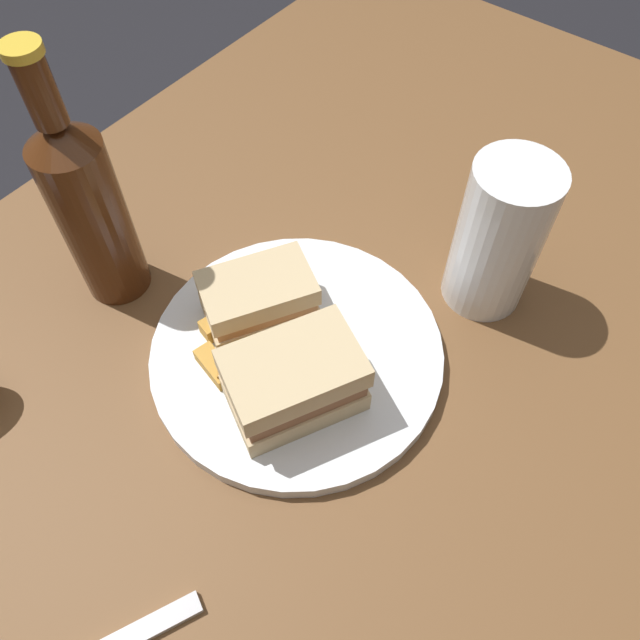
# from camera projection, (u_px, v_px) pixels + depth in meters

# --- Properties ---
(ground_plane) EXTENTS (6.00, 6.00, 0.00)m
(ground_plane) POSITION_uv_depth(u_px,v_px,m) (331.00, 525.00, 1.25)
(ground_plane) COLOR black
(dining_table) EXTENTS (1.24, 0.84, 0.73)m
(dining_table) POSITION_uv_depth(u_px,v_px,m) (335.00, 454.00, 0.95)
(dining_table) COLOR brown
(dining_table) RESTS_ON ground
(plate) EXTENTS (0.28, 0.28, 0.02)m
(plate) POSITION_uv_depth(u_px,v_px,m) (297.00, 353.00, 0.61)
(plate) COLOR white
(plate) RESTS_ON dining_table
(sandwich_half_left) EXTENTS (0.12, 0.11, 0.06)m
(sandwich_half_left) POSITION_uv_depth(u_px,v_px,m) (259.00, 299.00, 0.60)
(sandwich_half_left) COLOR #CCB284
(sandwich_half_left) RESTS_ON plate
(sandwich_half_right) EXTENTS (0.14, 0.12, 0.07)m
(sandwich_half_right) POSITION_uv_depth(u_px,v_px,m) (294.00, 381.00, 0.55)
(sandwich_half_right) COLOR #CCB284
(sandwich_half_right) RESTS_ON plate
(potato_wedge_front) EXTENTS (0.04, 0.04, 0.02)m
(potato_wedge_front) POSITION_uv_depth(u_px,v_px,m) (252.00, 334.00, 0.60)
(potato_wedge_front) COLOR #B77F33
(potato_wedge_front) RESTS_ON plate
(potato_wedge_middle) EXTENTS (0.05, 0.03, 0.02)m
(potato_wedge_middle) POSITION_uv_depth(u_px,v_px,m) (223.00, 322.00, 0.61)
(potato_wedge_middle) COLOR gold
(potato_wedge_middle) RESTS_ON plate
(potato_wedge_back) EXTENTS (0.05, 0.05, 0.02)m
(potato_wedge_back) POSITION_uv_depth(u_px,v_px,m) (247.00, 371.00, 0.58)
(potato_wedge_back) COLOR #B77F33
(potato_wedge_back) RESTS_ON plate
(potato_wedge_left_edge) EXTENTS (0.05, 0.03, 0.02)m
(potato_wedge_left_edge) POSITION_uv_depth(u_px,v_px,m) (280.00, 380.00, 0.57)
(potato_wedge_left_edge) COLOR #AD702D
(potato_wedge_left_edge) RESTS_ON plate
(potato_wedge_right_edge) EXTENTS (0.03, 0.05, 0.01)m
(potato_wedge_right_edge) POSITION_uv_depth(u_px,v_px,m) (215.00, 366.00, 0.59)
(potato_wedge_right_edge) COLOR gold
(potato_wedge_right_edge) RESTS_ON plate
(pint_glass) EXTENTS (0.08, 0.08, 0.17)m
(pint_glass) POSITION_uv_depth(u_px,v_px,m) (496.00, 246.00, 0.61)
(pint_glass) COLOR white
(pint_glass) RESTS_ON dining_table
(cider_bottle) EXTENTS (0.07, 0.07, 0.27)m
(cider_bottle) POSITION_uv_depth(u_px,v_px,m) (89.00, 207.00, 0.58)
(cider_bottle) COLOR #47230F
(cider_bottle) RESTS_ON dining_table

